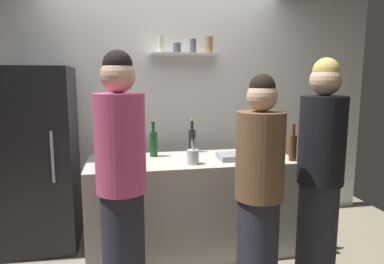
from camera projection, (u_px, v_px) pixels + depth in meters
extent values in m
cube|color=white|center=(165.00, 107.00, 3.77)|extent=(4.80, 0.10, 2.60)
cube|color=silver|center=(185.00, 54.00, 3.57)|extent=(0.73, 0.22, 0.02)
cylinder|color=beige|center=(161.00, 44.00, 3.51)|extent=(0.07, 0.07, 0.17)
cylinder|color=#4C4C51|center=(177.00, 48.00, 3.55)|extent=(0.08, 0.08, 0.10)
cylinder|color=#4C4C51|center=(193.00, 46.00, 3.57)|extent=(0.07, 0.07, 0.15)
cylinder|color=olive|center=(209.00, 45.00, 3.61)|extent=(0.08, 0.08, 0.17)
cube|color=black|center=(40.00, 159.00, 3.22)|extent=(0.65, 0.59, 1.72)
cylinder|color=#99999E|center=(52.00, 157.00, 2.93)|extent=(0.02, 0.02, 0.45)
cube|color=#B7B2A8|center=(192.00, 205.00, 3.21)|extent=(1.88, 0.70, 0.88)
cube|color=gray|center=(237.00, 156.00, 3.13)|extent=(0.34, 0.24, 0.05)
cylinder|color=#B2B2B7|center=(193.00, 157.00, 2.95)|extent=(0.10, 0.10, 0.12)
cylinder|color=silver|center=(194.00, 149.00, 2.95)|extent=(0.01, 0.03, 0.18)
cylinder|color=silver|center=(194.00, 152.00, 2.92)|extent=(0.03, 0.01, 0.15)
cylinder|color=silver|center=(193.00, 150.00, 2.94)|extent=(0.03, 0.01, 0.17)
cylinder|color=silver|center=(194.00, 149.00, 2.93)|extent=(0.04, 0.03, 0.18)
cylinder|color=silver|center=(192.00, 151.00, 2.94)|extent=(0.01, 0.03, 0.16)
cylinder|color=silver|center=(194.00, 151.00, 2.92)|extent=(0.04, 0.01, 0.15)
cylinder|color=black|center=(192.00, 141.00, 3.43)|extent=(0.07, 0.07, 0.22)
cylinder|color=black|center=(192.00, 125.00, 3.40)|extent=(0.03, 0.03, 0.09)
cylinder|color=gold|center=(192.00, 120.00, 3.39)|extent=(0.03, 0.03, 0.02)
cylinder|color=#19471E|center=(154.00, 144.00, 3.23)|extent=(0.07, 0.07, 0.23)
cylinder|color=#19471E|center=(153.00, 128.00, 3.20)|extent=(0.03, 0.03, 0.08)
cylinder|color=black|center=(153.00, 123.00, 3.20)|extent=(0.03, 0.03, 0.02)
cylinder|color=#B2BFB2|center=(246.00, 143.00, 3.34)|extent=(0.07, 0.07, 0.22)
cylinder|color=#B2BFB2|center=(246.00, 128.00, 3.32)|extent=(0.03, 0.03, 0.08)
cylinder|color=#333333|center=(246.00, 123.00, 3.31)|extent=(0.03, 0.03, 0.02)
cylinder|color=#472814|center=(293.00, 148.00, 3.06)|extent=(0.06, 0.06, 0.23)
cylinder|color=#472814|center=(294.00, 131.00, 3.03)|extent=(0.03, 0.03, 0.09)
cylinder|color=maroon|center=(294.00, 125.00, 3.03)|extent=(0.03, 0.03, 0.02)
cylinder|color=silver|center=(258.00, 141.00, 3.51)|extent=(0.09, 0.09, 0.19)
cylinder|color=silver|center=(258.00, 131.00, 3.49)|extent=(0.05, 0.05, 0.03)
cylinder|color=blue|center=(258.00, 128.00, 3.49)|extent=(0.06, 0.06, 0.02)
cylinder|color=#262633|center=(257.00, 249.00, 2.49)|extent=(0.30, 0.30, 0.77)
cylinder|color=brown|center=(260.00, 156.00, 2.38)|extent=(0.34, 0.34, 0.61)
sphere|color=#D8AD8C|center=(262.00, 96.00, 2.32)|extent=(0.21, 0.21, 0.21)
sphere|color=black|center=(262.00, 87.00, 2.31)|extent=(0.18, 0.18, 0.18)
cylinder|color=#262633|center=(316.00, 234.00, 2.66)|extent=(0.30, 0.30, 0.83)
cylinder|color=black|center=(322.00, 140.00, 2.54)|extent=(0.34, 0.34, 0.66)
sphere|color=#D8AD8C|center=(326.00, 80.00, 2.48)|extent=(0.22, 0.22, 0.22)
sphere|color=#D8B759|center=(326.00, 71.00, 2.47)|extent=(0.19, 0.19, 0.19)
cylinder|color=#262633|center=(124.00, 249.00, 2.41)|extent=(0.30, 0.30, 0.85)
cylinder|color=#D14C7F|center=(120.00, 143.00, 2.29)|extent=(0.34, 0.34, 0.67)
sphere|color=#D8AD8C|center=(118.00, 76.00, 2.23)|extent=(0.23, 0.23, 0.23)
sphere|color=black|center=(118.00, 65.00, 2.21)|extent=(0.19, 0.19, 0.19)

